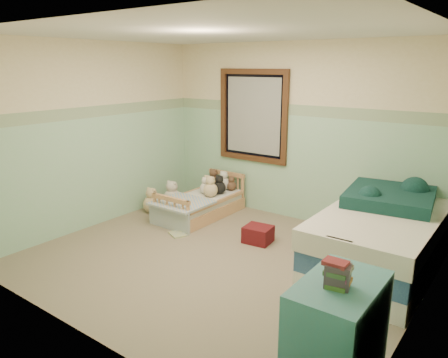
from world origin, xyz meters
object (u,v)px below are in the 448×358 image
Objects in this scene: dresser at (337,334)px; plush_floor_tan at (152,204)px; plush_floor_cream at (172,198)px; twin_bed_frame at (381,257)px; floor_book at (178,234)px; toddler_bed_frame at (201,210)px; red_pillow at (258,234)px.

plush_floor_tan is at bearing 153.78° from dresser.
plush_floor_cream reaches higher than plush_floor_tan.
twin_bed_frame is (3.37, 0.23, -0.02)m from plush_floor_tan.
dresser is 3.09m from floor_book.
floor_book is at bearing -73.34° from toddler_bed_frame.
toddler_bed_frame is at bearing 164.22° from red_pillow.
toddler_bed_frame is at bearing 177.62° from twin_bed_frame.
floor_book is at bearing -156.35° from red_pillow.
toddler_bed_frame is 5.14× the size of plush_floor_tan.
toddler_bed_frame is 2.68m from twin_bed_frame.
plush_floor_cream reaches higher than twin_bed_frame.
floor_book is (0.92, -0.44, -0.12)m from plush_floor_tan.
toddler_bed_frame is at bearing 131.07° from floor_book.
dresser is (0.30, -2.04, 0.28)m from twin_bed_frame.
dresser reaches higher than twin_bed_frame.
plush_floor_tan is at bearing -176.13° from twin_bed_frame.
twin_bed_frame is 2.75× the size of dresser.
red_pillow is at bearing -15.78° from toddler_bed_frame.
twin_bed_frame is 1.48m from red_pillow.
plush_floor_tan is (-0.06, -0.39, -0.01)m from plush_floor_cream.
red_pillow is at bearing -12.04° from plush_floor_cream.
toddler_bed_frame is 0.81m from floor_book.
dresser is at bearing -31.30° from plush_floor_cream.
plush_floor_tan is 1.91m from red_pillow.
plush_floor_tan is at bearing -98.09° from plush_floor_cream.
dresser is at bearing -45.66° from red_pillow.
floor_book is (0.23, -0.78, -0.08)m from toddler_bed_frame.
dresser is (2.98, -2.15, 0.30)m from toddler_bed_frame.
toddler_bed_frame is 1.74× the size of dresser.
dresser is at bearing -35.78° from toddler_bed_frame.
plush_floor_tan is 0.78× the size of red_pillow.
twin_bed_frame is at bearing -2.38° from toddler_bed_frame.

